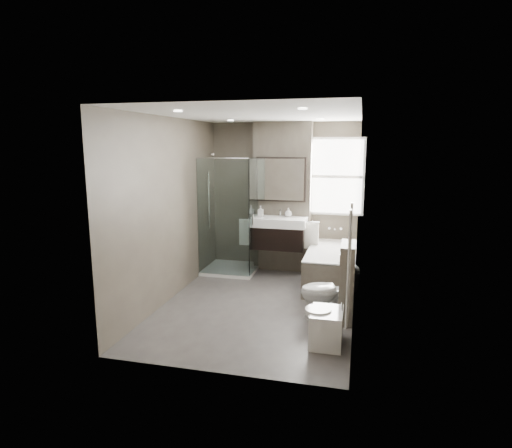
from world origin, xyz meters
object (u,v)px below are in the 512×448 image
(vanity, at_px, (278,233))
(bidet, at_px, (326,326))
(bathtub, at_px, (331,265))
(toilet, at_px, (328,291))

(vanity, distance_m, bidet, 2.69)
(bidet, bearing_deg, bathtub, 92.42)
(vanity, height_order, bathtub, vanity)
(bidet, bearing_deg, vanity, 112.59)
(vanity, bearing_deg, bathtub, -19.37)
(vanity, relative_size, bathtub, 0.59)
(bathtub, relative_size, bidet, 3.14)
(bidet, bearing_deg, toilet, 93.29)
(vanity, relative_size, bidet, 1.86)
(vanity, height_order, bidet, vanity)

